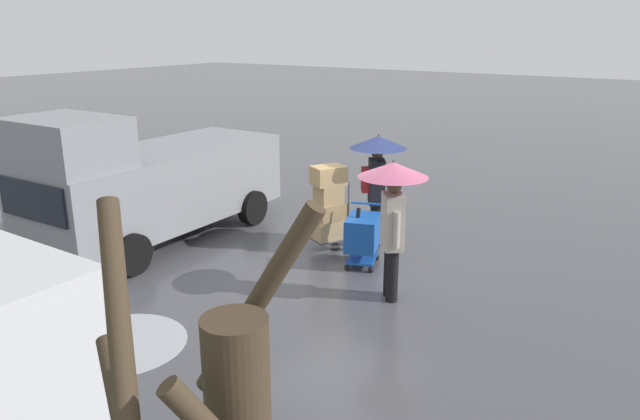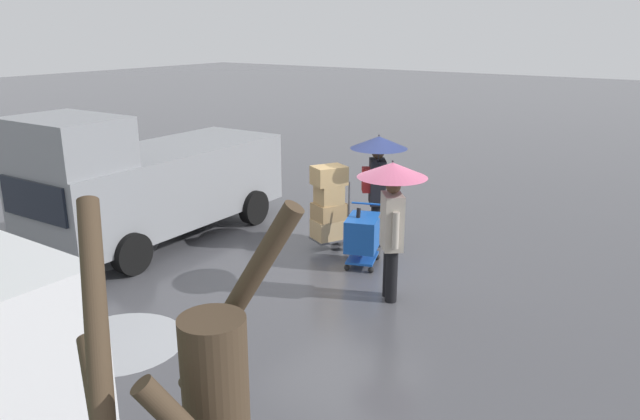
{
  "view_description": "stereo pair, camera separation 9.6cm",
  "coord_description": "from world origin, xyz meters",
  "views": [
    {
      "loc": [
        -5.18,
        8.62,
        4.0
      ],
      "look_at": [
        0.19,
        0.57,
        1.05
      ],
      "focal_mm": 33.85,
      "sensor_mm": 36.0,
      "label": 1
    },
    {
      "loc": [
        -5.26,
        8.57,
        4.0
      ],
      "look_at": [
        0.19,
        0.57,
        1.05
      ],
      "focal_mm": 33.85,
      "sensor_mm": 36.0,
      "label": 2
    }
  ],
  "objects": [
    {
      "name": "ground_plane",
      "position": [
        0.0,
        0.0,
        0.0
      ],
      "size": [
        90.0,
        90.0,
        0.0
      ],
      "primitive_type": "plane",
      "color": "#4C4C51"
    },
    {
      "name": "hand_dolly_boxes",
      "position": [
        0.57,
        -0.29,
        0.87
      ],
      "size": [
        0.76,
        0.85,
        1.59
      ],
      "color": "#515156",
      "rests_on": "ground"
    },
    {
      "name": "cargo_van_parked_right",
      "position": [
        3.67,
        1.21,
        1.18
      ],
      "size": [
        2.28,
        5.38,
        2.6
      ],
      "color": "gray",
      "rests_on": "ground"
    },
    {
      "name": "pedestrian_pink_side",
      "position": [
        -0.05,
        -0.95,
        1.57
      ],
      "size": [
        1.04,
        1.04,
        2.15
      ],
      "color": "black",
      "rests_on": "ground"
    },
    {
      "name": "slush_patch_mid_street",
      "position": [
        4.48,
        2.29,
        0.0
      ],
      "size": [
        2.86,
        2.86,
        0.01
      ],
      "primitive_type": "cylinder",
      "color": "#999BA0",
      "rests_on": "ground"
    },
    {
      "name": "slush_patch_near_cluster",
      "position": [
        0.93,
        4.18,
        0.0
      ],
      "size": [
        1.7,
        1.7,
        0.01
      ],
      "primitive_type": "cylinder",
      "color": "#ADAFB5",
      "rests_on": "ground"
    },
    {
      "name": "shopping_cart_vendor",
      "position": [
        -0.34,
        0.04,
        0.57
      ],
      "size": [
        0.79,
        0.95,
        1.04
      ],
      "color": "#1951B2",
      "rests_on": "ground"
    },
    {
      "name": "pedestrian_black_side",
      "position": [
        -1.34,
        0.93,
        1.58
      ],
      "size": [
        1.04,
        1.04,
        2.15
      ],
      "color": "black",
      "rests_on": "ground"
    }
  ]
}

